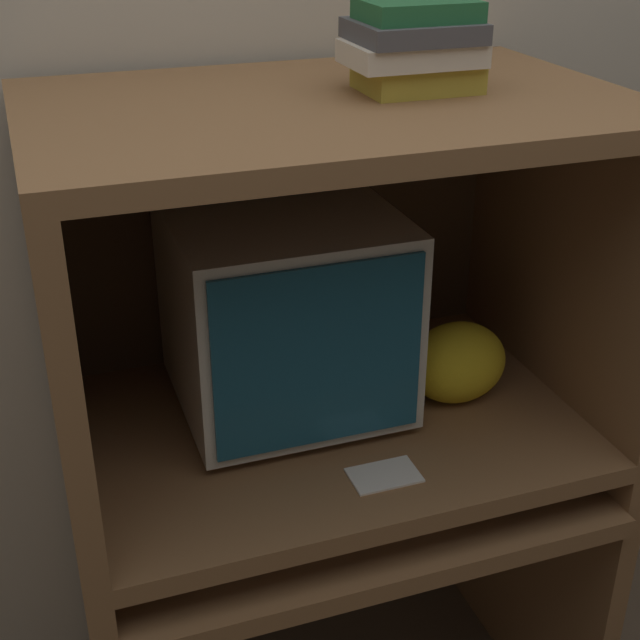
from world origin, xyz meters
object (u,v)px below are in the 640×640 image
Objects in this scene: crt_monitor at (284,310)px; keyboard at (313,517)px; mouse at (471,486)px; book_stack at (415,46)px; snack_bag at (457,362)px.

keyboard is (-0.03, -0.23, -0.28)m from crt_monitor.
mouse is 0.32× the size of book_stack.
mouse is 0.77m from book_stack.
mouse is (0.30, -0.01, 0.00)m from keyboard.
snack_bag is 0.91× the size of book_stack.
snack_bag is at bearing -16.01° from crt_monitor.
crt_monitor reaches higher than mouse.
crt_monitor is 0.51m from book_stack.
keyboard is 0.30m from mouse.
book_stack reaches higher than mouse.
keyboard is at bearing 177.32° from mouse.
crt_monitor is at bearing 83.54° from keyboard.
snack_bag reaches higher than mouse.
snack_bag reaches higher than keyboard.
snack_bag is 0.59m from book_stack.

